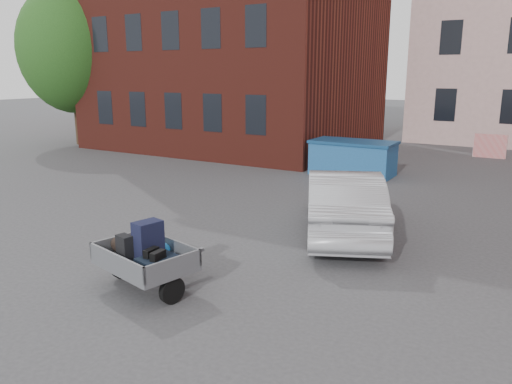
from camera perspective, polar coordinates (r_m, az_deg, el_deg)
The scene contains 6 objects.
ground at distance 10.17m, azimuth 1.26°, elevation -6.98°, with size 120.00×120.00×0.00m, color #38383A.
far_building at distance 39.08m, azimuth -8.79°, elevation 13.98°, with size 6.00×6.00×8.00m, color maroon.
tree at distance 27.00m, azimuth -20.23°, elevation 16.12°, with size 5.28×5.28×8.30m.
trailer at distance 8.52m, azimuth -12.64°, elevation -7.11°, with size 1.81×1.95×1.20m.
dumpster at distance 18.05m, azimuth 11.00°, elevation 3.86°, with size 2.92×1.52×1.22m.
silver_car at distance 11.32m, azimuth 9.92°, elevation -1.16°, with size 1.55×4.45×1.47m, color #A5A7AD.
Camera 1 is at (4.66, -8.31, 3.56)m, focal length 35.00 mm.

